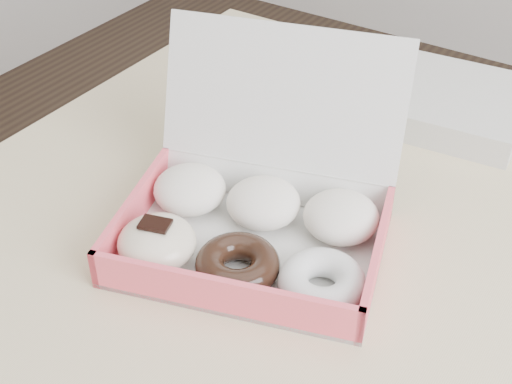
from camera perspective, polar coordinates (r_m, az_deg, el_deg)
The scene contains 3 objects.
table at distance 0.86m, azimuth 15.89°, elevation -8.60°, with size 1.20×0.80×0.75m.
donut_box at distance 0.77m, azimuth -0.24°, elevation -2.01°, with size 0.34×0.33×0.20m.
newspapers at distance 1.04m, azimuth 14.15°, elevation 7.20°, with size 0.25×0.20×0.04m, color silver.
Camera 1 is at (0.12, -0.61, 1.27)m, focal length 50.00 mm.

